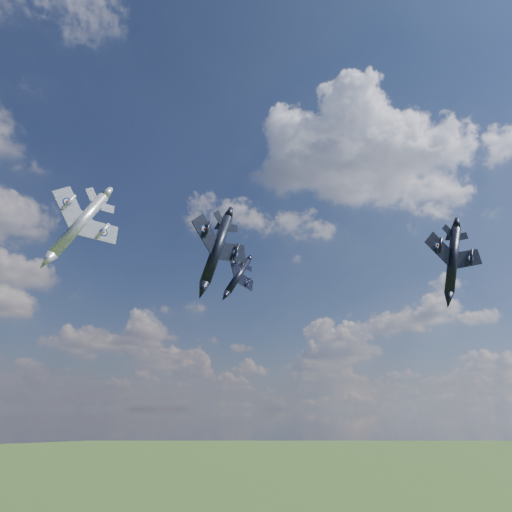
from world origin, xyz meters
TOP-DOWN VIEW (x-y plane):
  - jet_lead_navy at (-7.49, 11.26)m, footprint 13.25×16.75m
  - jet_right_navy at (23.48, -6.35)m, footprint 15.59×17.80m
  - jet_high_navy at (12.35, 33.73)m, footprint 13.16×16.27m
  - jet_left_silver at (-27.18, 10.30)m, footprint 10.02×13.63m

SIDE VIEW (x-z plane):
  - jet_left_silver at x=-27.18m, z-range 76.59..83.93m
  - jet_right_navy at x=23.48m, z-range 78.52..84.14m
  - jet_lead_navy at x=-7.49m, z-range 77.95..84.82m
  - jet_high_navy at x=12.35m, z-range 81.01..89.69m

